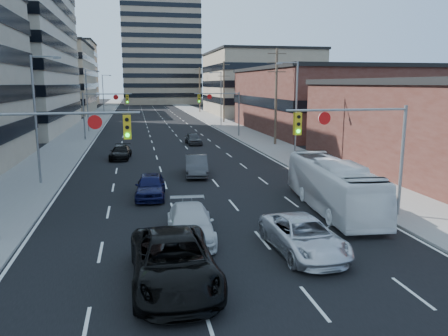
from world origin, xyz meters
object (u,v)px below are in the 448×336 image
transit_bus (333,185)px  sedan_blue (150,186)px  black_pickup (174,261)px  white_van (190,223)px  silver_suv (303,236)px

transit_bus → sedan_blue: bearing=159.3°
black_pickup → sedan_blue: 12.50m
white_van → silver_suv: size_ratio=0.95×
silver_suv → sedan_blue: 12.15m
transit_bus → silver_suv: bearing=-120.0°
black_pickup → white_van: (1.18, 4.61, -0.14)m
white_van → sedan_blue: size_ratio=1.14×
sedan_blue → white_van: bearing=-74.4°
white_van → silver_suv: 5.23m
sedan_blue → black_pickup: bearing=-83.8°
white_van → transit_bus: (8.49, 3.06, 0.69)m
black_pickup → white_van: black_pickup is taller
black_pickup → white_van: size_ratio=1.25×
white_van → transit_bus: bearing=23.3°
white_van → silver_suv: bearing=-27.3°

